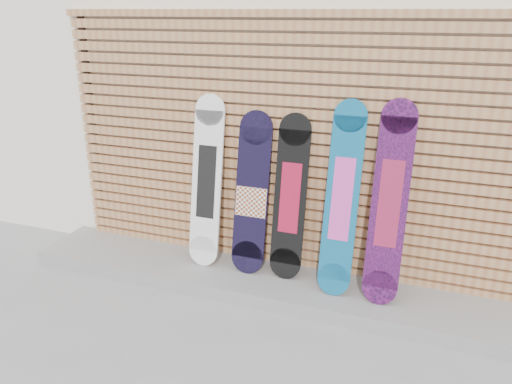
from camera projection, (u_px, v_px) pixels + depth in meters
ground at (271, 339)px, 3.69m from camera, size 80.00×80.00×0.00m
building at (405, 53)px, 5.99m from camera, size 12.00×5.00×3.60m
concrete_step at (280, 284)px, 4.31m from camera, size 4.60×0.70×0.12m
slat_wall at (292, 147)px, 4.17m from camera, size 4.26×0.08×2.29m
snowboard_0 at (207, 182)px, 4.37m from camera, size 0.28×0.31×1.50m
snowboard_1 at (252, 195)px, 4.25m from camera, size 0.29×0.30×1.39m
snowboard_2 at (290, 198)px, 4.15m from camera, size 0.27×0.28×1.39m
snowboard_3 at (342, 199)px, 3.93m from camera, size 0.26×0.40×1.53m
snowboard_4 at (389, 204)px, 3.81m from camera, size 0.27×0.41×1.56m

